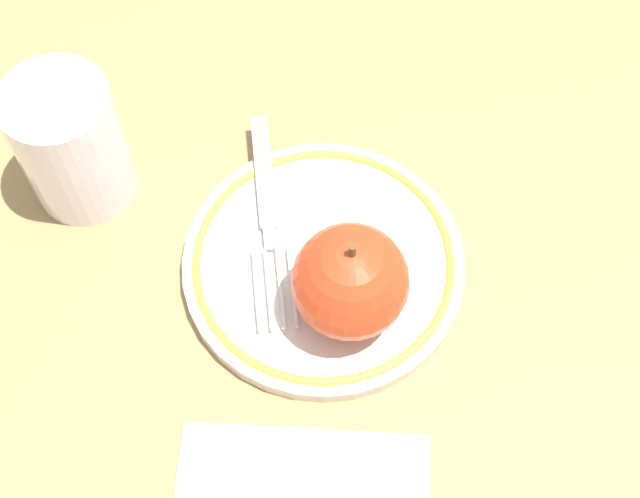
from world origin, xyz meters
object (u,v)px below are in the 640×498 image
object	(u,v)px
apple_red_whole	(350,282)
fork	(267,211)
drinking_glass	(70,146)
plate	(320,268)

from	to	relation	value
apple_red_whole	fork	size ratio (longest dim) A/B	0.53
drinking_glass	plate	bearing A→B (deg)	-90.50
fork	apple_red_whole	bearing A→B (deg)	31.50
drinking_glass	apple_red_whole	bearing A→B (deg)	-96.54
fork	drinking_glass	bearing A→B (deg)	-109.21
plate	drinking_glass	world-z (taller)	drinking_glass
fork	plate	bearing A→B (deg)	36.66
apple_red_whole	fork	xyz separation A→B (m)	(0.05, 0.08, -0.04)
plate	fork	world-z (taller)	fork
apple_red_whole	drinking_glass	bearing A→B (deg)	83.46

